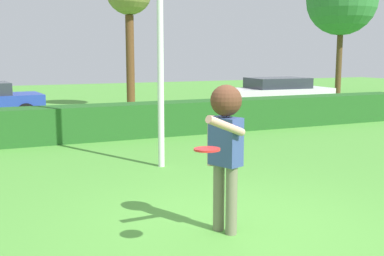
{
  "coord_description": "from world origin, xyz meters",
  "views": [
    {
      "loc": [
        -2.81,
        -5.02,
        2.16
      ],
      "look_at": [
        -0.18,
        0.97,
        1.15
      ],
      "focal_mm": 44.85,
      "sensor_mm": 36.0,
      "label": 1
    }
  ],
  "objects_px": {
    "parked_car_white": "(277,92)",
    "frisbee": "(207,149)",
    "person": "(225,137)",
    "lamppost": "(160,5)",
    "birch_tree": "(342,0)"
  },
  "relations": [
    {
      "from": "frisbee",
      "to": "lamppost",
      "type": "bearing_deg",
      "value": 76.17
    },
    {
      "from": "person",
      "to": "lamppost",
      "type": "distance_m",
      "value": 4.06
    },
    {
      "from": "person",
      "to": "parked_car_white",
      "type": "bearing_deg",
      "value": 53.6
    },
    {
      "from": "frisbee",
      "to": "parked_car_white",
      "type": "bearing_deg",
      "value": 53.37
    },
    {
      "from": "frisbee",
      "to": "parked_car_white",
      "type": "relative_size",
      "value": 0.06
    },
    {
      "from": "frisbee",
      "to": "birch_tree",
      "type": "relative_size",
      "value": 0.04
    },
    {
      "from": "frisbee",
      "to": "birch_tree",
      "type": "height_order",
      "value": "birch_tree"
    },
    {
      "from": "person",
      "to": "birch_tree",
      "type": "xyz_separation_m",
      "value": [
        15.02,
        15.58,
        3.78
      ]
    },
    {
      "from": "parked_car_white",
      "to": "lamppost",
      "type": "bearing_deg",
      "value": -136.07
    },
    {
      "from": "person",
      "to": "parked_car_white",
      "type": "distance_m",
      "value": 13.31
    },
    {
      "from": "parked_car_white",
      "to": "birch_tree",
      "type": "height_order",
      "value": "birch_tree"
    },
    {
      "from": "parked_car_white",
      "to": "frisbee",
      "type": "bearing_deg",
      "value": -126.63
    },
    {
      "from": "parked_car_white",
      "to": "birch_tree",
      "type": "xyz_separation_m",
      "value": [
        7.13,
        4.87,
        4.27
      ]
    },
    {
      "from": "frisbee",
      "to": "lamppost",
      "type": "distance_m",
      "value": 4.73
    },
    {
      "from": "person",
      "to": "birch_tree",
      "type": "relative_size",
      "value": 0.26
    }
  ]
}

